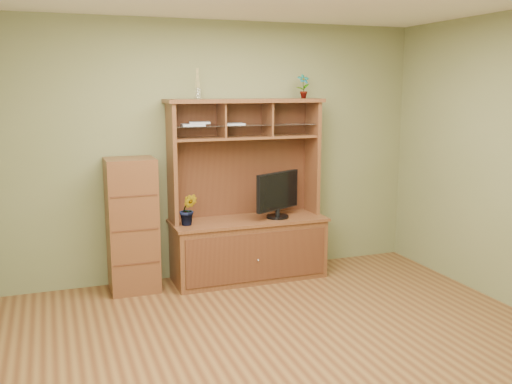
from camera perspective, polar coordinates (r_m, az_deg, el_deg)
room at (r=4.25m, az=4.06°, el=1.40°), size 4.54×4.04×2.74m
media_hutch at (r=6.07m, az=-0.83°, el=-3.83°), size 1.66×0.61×1.90m
monitor at (r=6.01m, az=2.19°, el=-0.19°), size 0.57×0.33×0.49m
orchid_plant at (r=5.74m, az=-6.79°, el=-1.74°), size 0.22×0.19×0.32m
top_plant at (r=6.20m, az=4.76°, el=10.51°), size 0.14×0.09×0.26m
reed_diffuser at (r=5.81m, az=-5.86°, el=10.41°), size 0.06×0.06×0.30m
magazines at (r=5.85m, az=-4.80°, el=6.80°), size 0.66×0.20×0.04m
side_cabinet at (r=5.80m, az=-12.28°, el=-3.26°), size 0.48×0.44×1.34m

